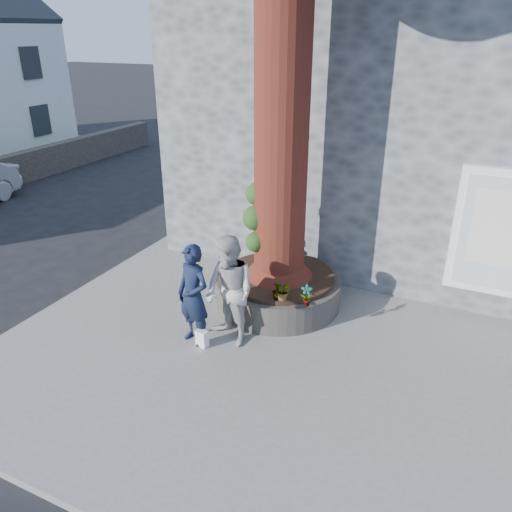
% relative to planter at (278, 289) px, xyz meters
% --- Properties ---
extents(ground, '(120.00, 120.00, 0.00)m').
position_rel_planter_xyz_m(ground, '(-0.80, -2.00, -0.41)').
color(ground, black).
rests_on(ground, ground).
extents(pavement, '(9.00, 8.00, 0.12)m').
position_rel_planter_xyz_m(pavement, '(0.70, -1.00, -0.35)').
color(pavement, slate).
rests_on(pavement, ground).
extents(yellow_line, '(0.10, 30.00, 0.01)m').
position_rel_planter_xyz_m(yellow_line, '(-3.85, -1.00, -0.41)').
color(yellow_line, yellow).
rests_on(yellow_line, ground).
extents(stone_shop, '(10.30, 8.30, 6.30)m').
position_rel_planter_xyz_m(stone_shop, '(1.70, 5.20, 2.75)').
color(stone_shop, '#4D4F52').
rests_on(stone_shop, ground).
extents(planter, '(2.30, 2.30, 0.60)m').
position_rel_planter_xyz_m(planter, '(0.00, 0.00, 0.00)').
color(planter, black).
rests_on(planter, pavement).
extents(man, '(0.70, 0.55, 1.70)m').
position_rel_planter_xyz_m(man, '(-0.74, -1.73, 0.56)').
color(man, black).
rests_on(man, pavement).
extents(woman, '(1.10, 1.01, 1.83)m').
position_rel_planter_xyz_m(woman, '(-0.22, -1.48, 0.62)').
color(woman, '#B4B2AD').
rests_on(woman, pavement).
extents(shopping_bag, '(0.22, 0.16, 0.28)m').
position_rel_planter_xyz_m(shopping_bag, '(-0.56, -1.81, -0.15)').
color(shopping_bag, white).
rests_on(shopping_bag, pavement).
extents(plant_a, '(0.23, 0.21, 0.36)m').
position_rel_planter_xyz_m(plant_a, '(0.85, -0.85, 0.49)').
color(plant_a, gray).
rests_on(plant_a, planter).
extents(plant_b, '(0.29, 0.29, 0.42)m').
position_rel_planter_xyz_m(plant_b, '(-0.27, 0.85, 0.52)').
color(plant_b, gray).
rests_on(plant_b, planter).
extents(plant_c, '(0.21, 0.21, 0.32)m').
position_rel_planter_xyz_m(plant_c, '(0.33, -0.85, 0.47)').
color(plant_c, gray).
rests_on(plant_c, planter).
extents(plant_d, '(0.41, 0.41, 0.34)m').
position_rel_planter_xyz_m(plant_d, '(0.44, -0.85, 0.48)').
color(plant_d, gray).
rests_on(plant_d, planter).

